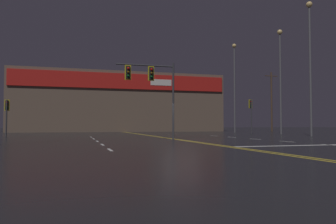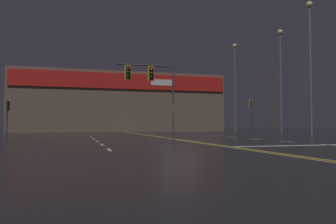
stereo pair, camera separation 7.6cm
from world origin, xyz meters
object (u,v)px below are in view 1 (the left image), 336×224
(streetlight_near_left, at_px, (234,77))
(streetlight_median_approach, at_px, (310,53))
(streetlight_far_left, at_px, (280,69))
(traffic_signal_corner_northeast, at_px, (251,109))
(traffic_signal_corner_northwest, at_px, (7,109))
(traffic_signal_median, at_px, (150,80))

(streetlight_near_left, xyz_separation_m, streetlight_median_approach, (-0.43, -15.31, 0.10))
(streetlight_near_left, distance_m, streetlight_far_left, 9.25)
(streetlight_near_left, bearing_deg, streetlight_far_left, -85.54)
(streetlight_near_left, relative_size, streetlight_far_left, 1.05)
(streetlight_near_left, relative_size, streetlight_median_approach, 0.98)
(traffic_signal_corner_northeast, relative_size, streetlight_far_left, 0.34)
(streetlight_far_left, bearing_deg, streetlight_median_approach, -100.74)
(streetlight_near_left, distance_m, streetlight_median_approach, 15.31)
(traffic_signal_corner_northwest, bearing_deg, streetlight_far_left, -2.29)
(traffic_signal_corner_northwest, relative_size, streetlight_median_approach, 0.27)
(streetlight_near_left, bearing_deg, streetlight_median_approach, -91.63)
(streetlight_far_left, bearing_deg, streetlight_near_left, 94.46)
(traffic_signal_corner_northeast, distance_m, streetlight_median_approach, 9.51)
(traffic_signal_corner_northeast, distance_m, streetlight_far_left, 5.37)
(traffic_signal_median, distance_m, streetlight_near_left, 24.62)
(streetlight_median_approach, bearing_deg, traffic_signal_median, -168.90)
(traffic_signal_median, relative_size, streetlight_median_approach, 0.43)
(streetlight_near_left, bearing_deg, traffic_signal_corner_northwest, -163.10)
(traffic_signal_median, xyz_separation_m, traffic_signal_corner_northwest, (-10.69, 10.25, -1.65))
(traffic_signal_corner_northwest, relative_size, streetlight_far_left, 0.28)
(traffic_signal_corner_northeast, height_order, streetlight_near_left, streetlight_near_left)
(traffic_signal_corner_northwest, bearing_deg, traffic_signal_median, -43.78)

